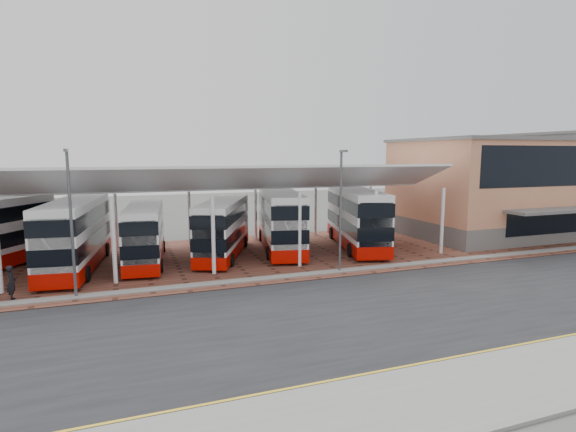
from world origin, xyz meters
The scene contains 17 objects.
ground centered at (0.00, 0.00, 0.00)m, with size 140.00×140.00×0.00m, color #4B4E48.
road centered at (0.00, -1.00, 0.01)m, with size 120.00×14.00×0.02m, color black.
forecourt centered at (2.00, 13.00, 0.03)m, with size 72.00×16.00×0.06m, color brown.
sidewalk centered at (0.00, -9.00, 0.07)m, with size 120.00×4.00×0.14m, color slate.
north_kerb centered at (0.00, 6.20, 0.07)m, with size 120.00×0.80×0.14m, color slate.
yellow_line_near centered at (0.00, -7.00, 0.03)m, with size 120.00×0.12×0.01m, color gold.
yellow_line_far centered at (0.00, -6.70, 0.03)m, with size 120.00×0.12×0.01m, color gold.
canopy centered at (-6.00, 13.94, 5.80)m, with size 37.00×11.63×7.07m.
terminal centered at (23.00, 13.92, 4.66)m, with size 18.40×14.40×9.25m.
lamp_west centered at (-14.00, 6.27, 4.36)m, with size 0.16×0.90×8.07m.
lamp_east centered at (2.00, 6.27, 4.36)m, with size 0.16×0.90×8.07m.
bus_1 centered at (-14.48, 13.01, 2.39)m, with size 4.03×11.62×4.69m.
bus_2 centered at (-10.01, 13.36, 2.12)m, with size 3.38×10.23×4.14m.
bus_3 centered at (-4.30, 13.48, 2.18)m, with size 6.23×10.45×4.26m.
bus_4 centered at (0.57, 14.20, 2.43)m, with size 5.08×11.90×4.78m.
bus_5 centered at (6.88, 13.01, 2.46)m, with size 5.62×12.04×4.84m.
pedestrian centered at (-17.14, 6.92, 1.01)m, with size 0.69×0.45×1.89m, color black.
Camera 1 is at (-11.27, -19.91, 7.79)m, focal length 28.00 mm.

